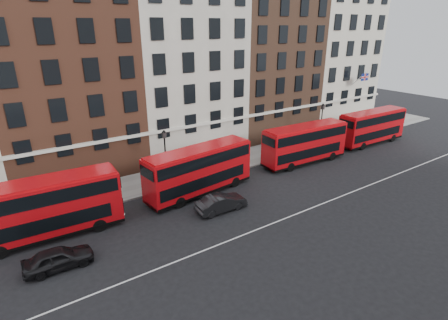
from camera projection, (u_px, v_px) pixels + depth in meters
ground at (282, 203)px, 30.09m from camera, size 120.00×120.00×0.00m
pavement at (216, 165)px, 38.16m from camera, size 80.00×5.00×0.15m
kerb at (229, 172)px, 36.23m from camera, size 80.00×0.30×0.16m
road_centre_line at (299, 213)px, 28.54m from camera, size 70.00×0.12×0.01m
building_terrace at (178, 64)px, 40.03m from camera, size 64.00×11.95×22.00m
bus_a at (42, 208)px, 24.45m from camera, size 10.69×3.10×4.44m
bus_b at (199, 170)px, 31.13m from camera, size 10.57×3.68×4.35m
bus_c at (305, 143)px, 38.15m from camera, size 10.34×2.96×4.30m
bus_d at (372, 126)px, 44.50m from camera, size 10.30×2.75×4.30m
car_rear at (58, 258)px, 21.89m from camera, size 4.22×1.85×1.41m
car_front at (221, 203)px, 28.72m from camera, size 4.39×1.66×1.43m
lamp_post_left at (165, 154)px, 32.60m from camera, size 0.44×0.44×5.33m
lamp_post_right at (321, 122)px, 43.37m from camera, size 0.44×0.44×5.33m
traffic_light at (381, 114)px, 49.93m from camera, size 0.25×0.45×3.27m
iron_railings at (205, 154)px, 39.65m from camera, size 6.60×0.06×1.00m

